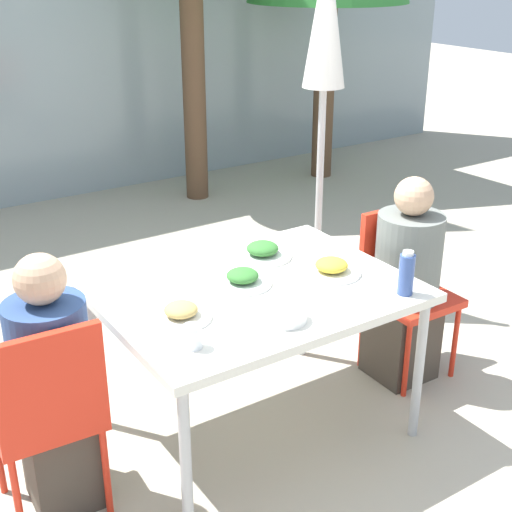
{
  "coord_description": "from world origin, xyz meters",
  "views": [
    {
      "loc": [
        -1.52,
        -2.31,
        2.08
      ],
      "look_at": [
        0.0,
        0.0,
        0.89
      ],
      "focal_mm": 50.0,
      "sensor_mm": 36.0,
      "label": 1
    }
  ],
  "objects_px": {
    "person_left": "(55,392)",
    "person_right": "(406,287)",
    "chair_right": "(402,279)",
    "salad_bowl": "(285,315)",
    "chair_left": "(48,407)",
    "closed_umbrella": "(324,54)",
    "bottle": "(406,274)",
    "drinking_cup": "(193,337)"
  },
  "relations": [
    {
      "from": "person_left",
      "to": "drinking_cup",
      "type": "height_order",
      "value": "person_left"
    },
    {
      "from": "person_left",
      "to": "closed_umbrella",
      "type": "relative_size",
      "value": 0.5
    },
    {
      "from": "chair_left",
      "to": "person_right",
      "type": "distance_m",
      "value": 1.85
    },
    {
      "from": "chair_left",
      "to": "person_left",
      "type": "relative_size",
      "value": 0.8
    },
    {
      "from": "chair_left",
      "to": "salad_bowl",
      "type": "distance_m",
      "value": 0.96
    },
    {
      "from": "chair_right",
      "to": "closed_umbrella",
      "type": "relative_size",
      "value": 0.4
    },
    {
      "from": "person_left",
      "to": "closed_umbrella",
      "type": "xyz_separation_m",
      "value": [
        2.01,
        0.94,
        1.01
      ]
    },
    {
      "from": "chair_left",
      "to": "drinking_cup",
      "type": "distance_m",
      "value": 0.61
    },
    {
      "from": "bottle",
      "to": "salad_bowl",
      "type": "relative_size",
      "value": 1.14
    },
    {
      "from": "chair_right",
      "to": "bottle",
      "type": "xyz_separation_m",
      "value": [
        -0.46,
        -0.46,
        0.32
      ]
    },
    {
      "from": "person_right",
      "to": "closed_umbrella",
      "type": "height_order",
      "value": "closed_umbrella"
    },
    {
      "from": "person_left",
      "to": "chair_right",
      "type": "distance_m",
      "value": 1.85
    },
    {
      "from": "closed_umbrella",
      "to": "salad_bowl",
      "type": "xyz_separation_m",
      "value": [
        -1.18,
        -1.29,
        -0.77
      ]
    },
    {
      "from": "bottle",
      "to": "salad_bowl",
      "type": "xyz_separation_m",
      "value": [
        -0.56,
        0.08,
        -0.07
      ]
    },
    {
      "from": "chair_right",
      "to": "bottle",
      "type": "bearing_deg",
      "value": 46.15
    },
    {
      "from": "chair_left",
      "to": "bottle",
      "type": "xyz_separation_m",
      "value": [
        1.45,
        -0.36,
        0.32
      ]
    },
    {
      "from": "person_left",
      "to": "salad_bowl",
      "type": "bearing_deg",
      "value": -20.22
    },
    {
      "from": "person_left",
      "to": "bottle",
      "type": "xyz_separation_m",
      "value": [
        1.4,
        -0.44,
        0.32
      ]
    },
    {
      "from": "chair_left",
      "to": "chair_right",
      "type": "distance_m",
      "value": 1.91
    },
    {
      "from": "drinking_cup",
      "to": "chair_left",
      "type": "bearing_deg",
      "value": 152.16
    },
    {
      "from": "closed_umbrella",
      "to": "person_right",
      "type": "bearing_deg",
      "value": -102.15
    },
    {
      "from": "salad_bowl",
      "to": "person_right",
      "type": "bearing_deg",
      "value": 17.13
    },
    {
      "from": "chair_left",
      "to": "salad_bowl",
      "type": "xyz_separation_m",
      "value": [
        0.89,
        -0.28,
        0.25
      ]
    },
    {
      "from": "chair_left",
      "to": "bottle",
      "type": "bearing_deg",
      "value": -11.18
    },
    {
      "from": "chair_right",
      "to": "salad_bowl",
      "type": "height_order",
      "value": "chair_right"
    },
    {
      "from": "chair_left",
      "to": "chair_right",
      "type": "height_order",
      "value": "same"
    },
    {
      "from": "person_right",
      "to": "closed_umbrella",
      "type": "distance_m",
      "value": 1.44
    },
    {
      "from": "chair_right",
      "to": "closed_umbrella",
      "type": "distance_m",
      "value": 1.38
    },
    {
      "from": "chair_right",
      "to": "person_right",
      "type": "bearing_deg",
      "value": 58.02
    },
    {
      "from": "chair_right",
      "to": "person_right",
      "type": "distance_m",
      "value": 0.09
    },
    {
      "from": "person_right",
      "to": "salad_bowl",
      "type": "bearing_deg",
      "value": 17.91
    },
    {
      "from": "person_left",
      "to": "closed_umbrella",
      "type": "bearing_deg",
      "value": 27.75
    },
    {
      "from": "closed_umbrella",
      "to": "salad_bowl",
      "type": "bearing_deg",
      "value": -132.4
    },
    {
      "from": "person_right",
      "to": "person_left",
      "type": "bearing_deg",
      "value": -0.98
    },
    {
      "from": "salad_bowl",
      "to": "closed_umbrella",
      "type": "bearing_deg",
      "value": 47.6
    },
    {
      "from": "salad_bowl",
      "to": "chair_right",
      "type": "bearing_deg",
      "value": 20.34
    },
    {
      "from": "chair_left",
      "to": "bottle",
      "type": "relative_size",
      "value": 4.45
    },
    {
      "from": "bottle",
      "to": "chair_left",
      "type": "bearing_deg",
      "value": 166.08
    },
    {
      "from": "chair_right",
      "to": "bottle",
      "type": "relative_size",
      "value": 4.45
    },
    {
      "from": "person_left",
      "to": "person_right",
      "type": "bearing_deg",
      "value": 0.98
    },
    {
      "from": "chair_left",
      "to": "chair_right",
      "type": "bearing_deg",
      "value": 5.79
    },
    {
      "from": "chair_right",
      "to": "chair_left",
      "type": "bearing_deg",
      "value": 3.84
    }
  ]
}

